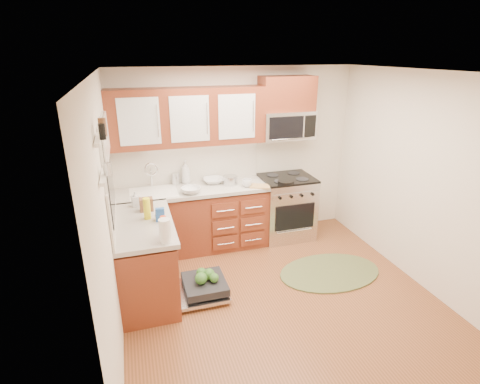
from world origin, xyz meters
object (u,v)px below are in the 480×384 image
object	(u,v)px
rug	(330,272)
skillet	(286,182)
microwave	(286,125)
cup	(247,183)
range	(286,207)
paper_towel_roll	(165,231)
dishwasher	(201,288)
bowl_a	(213,181)
cutting_board	(260,186)
upper_cabinets	(187,117)
sink	(154,201)
stock_pot	(230,180)
bowl_b	(191,190)

from	to	relation	value
rug	skillet	world-z (taller)	skillet
microwave	cup	distance (m)	1.02
range	microwave	world-z (taller)	microwave
skillet	paper_towel_roll	size ratio (longest dim) A/B	0.91
range	dishwasher	world-z (taller)	range
bowl_a	cutting_board	bearing A→B (deg)	-30.76
upper_cabinets	bowl_a	distance (m)	0.97
sink	cup	bearing A→B (deg)	-6.52
range	sink	bearing A→B (deg)	-179.70
sink	stock_pot	bearing A→B (deg)	0.85
microwave	dishwasher	size ratio (longest dim) A/B	1.09
range	bowl_b	world-z (taller)	bowl_b
upper_cabinets	stock_pot	distance (m)	1.05
skillet	bowl_a	xyz separation A→B (m)	(-0.95, 0.39, -0.01)
stock_pot	paper_towel_roll	world-z (taller)	paper_towel_roll
upper_cabinets	sink	world-z (taller)	upper_cabinets
cutting_board	skillet	bearing A→B (deg)	-6.25
skillet	cup	xyz separation A→B (m)	(-0.54, 0.10, 0.01)
rug	sink	bearing A→B (deg)	151.13
stock_pot	sink	bearing A→B (deg)	-179.15
microwave	bowl_a	xyz separation A→B (m)	(-1.08, 0.02, -0.74)
dishwasher	bowl_a	distance (m)	1.60
upper_cabinets	dishwasher	bearing A→B (deg)	-96.04
range	skillet	distance (m)	0.57
stock_pot	cutting_board	xyz separation A→B (m)	(0.37, -0.22, -0.05)
range	microwave	size ratio (longest dim) A/B	1.25
stock_pot	cup	xyz separation A→B (m)	(0.20, -0.16, -0.01)
microwave	dishwasher	bearing A→B (deg)	-140.93
range	paper_towel_roll	distance (m)	2.48
upper_cabinets	stock_pot	bearing A→B (deg)	-14.58
bowl_a	bowl_b	distance (m)	0.49
upper_cabinets	bowl_b	size ratio (longest dim) A/B	7.91
skillet	cup	bearing A→B (deg)	169.86
upper_cabinets	microwave	size ratio (longest dim) A/B	2.70
upper_cabinets	rug	world-z (taller)	upper_cabinets
range	dishwasher	size ratio (longest dim) A/B	1.36
sink	bowl_a	bearing A→B (deg)	9.79
microwave	paper_towel_roll	bearing A→B (deg)	-140.87
sink	dishwasher	distance (m)	1.38
paper_towel_roll	cup	size ratio (longest dim) A/B	1.78
dishwasher	cutting_board	bearing A→B (deg)	41.50
rug	stock_pot	xyz separation A→B (m)	(-1.01, 1.16, 0.98)
skillet	stock_pot	xyz separation A→B (m)	(-0.74, 0.26, 0.02)
sink	rug	world-z (taller)	sink
upper_cabinets	sink	xyz separation A→B (m)	(-0.52, -0.16, -1.07)
range	paper_towel_roll	world-z (taller)	paper_towel_roll
cutting_board	rug	bearing A→B (deg)	-55.87
range	rug	size ratio (longest dim) A/B	0.71
rug	bowl_a	world-z (taller)	bowl_a
stock_pot	bowl_a	bearing A→B (deg)	148.38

